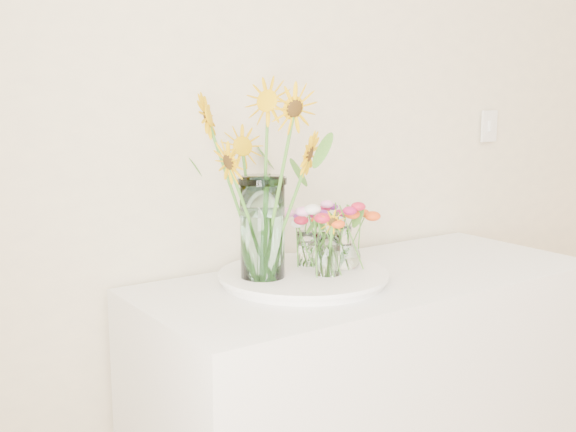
# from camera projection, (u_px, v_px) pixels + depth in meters

# --- Properties ---
(counter) EXTENTS (1.40, 0.60, 0.90)m
(counter) POSITION_uv_depth(u_px,v_px,m) (369.00, 418.00, 2.21)
(counter) COLOR white
(counter) RESTS_ON ground_plane
(tray) EXTENTS (0.46, 0.46, 0.02)m
(tray) POSITION_uv_depth(u_px,v_px,m) (303.00, 278.00, 2.04)
(tray) COLOR white
(tray) RESTS_ON counter
(mason_jar) EXTENTS (0.16, 0.16, 0.29)m
(mason_jar) POSITION_uv_depth(u_px,v_px,m) (262.00, 228.00, 1.97)
(mason_jar) COLOR #B0E7D8
(mason_jar) RESTS_ON tray
(sunflower_bouquet) EXTENTS (0.70, 0.70, 0.55)m
(sunflower_bouquet) POSITION_uv_depth(u_px,v_px,m) (262.00, 180.00, 1.94)
(sunflower_bouquet) COLOR #DFA704
(sunflower_bouquet) RESTS_ON tray
(small_vase_a) EXTENTS (0.07, 0.07, 0.12)m
(small_vase_a) POSITION_uv_depth(u_px,v_px,m) (328.00, 255.00, 2.01)
(small_vase_a) COLOR white
(small_vase_a) RESTS_ON tray
(wildflower_posy_a) EXTENTS (0.20, 0.20, 0.21)m
(wildflower_posy_a) POSITION_uv_depth(u_px,v_px,m) (328.00, 239.00, 2.00)
(wildflower_posy_a) COLOR #E94914
(wildflower_posy_a) RESTS_ON tray
(small_vase_b) EXTENTS (0.11, 0.11, 0.13)m
(small_vase_b) POSITION_uv_depth(u_px,v_px,m) (346.00, 248.00, 2.08)
(small_vase_b) COLOR white
(small_vase_b) RESTS_ON tray
(wildflower_posy_b) EXTENTS (0.21, 0.21, 0.22)m
(wildflower_posy_b) POSITION_uv_depth(u_px,v_px,m) (346.00, 233.00, 2.08)
(wildflower_posy_b) COLOR #E94914
(wildflower_posy_b) RESTS_ON tray
(small_vase_c) EXTENTS (0.07, 0.07, 0.10)m
(small_vase_c) POSITION_uv_depth(u_px,v_px,m) (307.00, 249.00, 2.12)
(small_vase_c) COLOR white
(small_vase_c) RESTS_ON tray
(wildflower_posy_c) EXTENTS (0.20, 0.20, 0.19)m
(wildflower_posy_c) POSITION_uv_depth(u_px,v_px,m) (307.00, 234.00, 2.11)
(wildflower_posy_c) COLOR #E94914
(wildflower_posy_c) RESTS_ON tray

